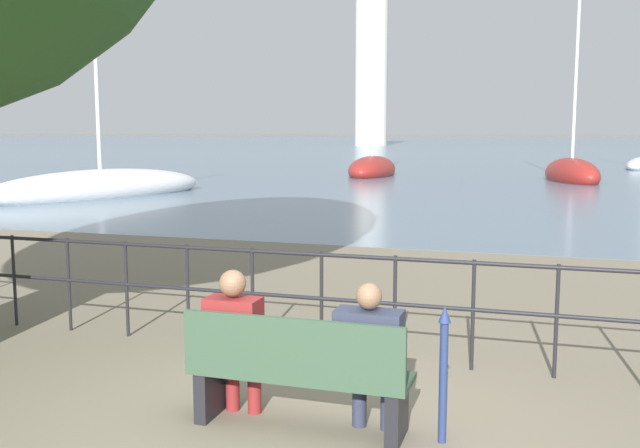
# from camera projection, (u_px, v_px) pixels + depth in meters

# --- Properties ---
(ground_plane) EXTENTS (1000.00, 1000.00, 0.00)m
(ground_plane) POSITION_uv_depth(u_px,v_px,m) (300.00, 427.00, 5.40)
(ground_plane) COLOR #7A705B
(harbor_water) EXTENTS (600.00, 300.00, 0.01)m
(harbor_water) POSITION_uv_depth(u_px,v_px,m) (537.00, 141.00, 155.18)
(harbor_water) COLOR slate
(harbor_water) RESTS_ON ground_plane
(park_bench) EXTENTS (1.68, 0.45, 0.90)m
(park_bench) POSITION_uv_depth(u_px,v_px,m) (297.00, 375.00, 5.29)
(park_bench) COLOR #334C38
(park_bench) RESTS_ON ground_plane
(seated_person_left) EXTENTS (0.42, 0.35, 1.18)m
(seated_person_left) POSITION_uv_depth(u_px,v_px,m) (235.00, 337.00, 5.49)
(seated_person_left) COLOR maroon
(seated_person_left) RESTS_ON ground_plane
(seated_person_right) EXTENTS (0.49, 0.35, 1.15)m
(seated_person_right) POSITION_uv_depth(u_px,v_px,m) (370.00, 351.00, 5.18)
(seated_person_right) COLOR #2D3347
(seated_person_right) RESTS_ON ground_plane
(promenade_railing) EXTENTS (12.62, 0.04, 1.05)m
(promenade_railing) POSITION_uv_depth(u_px,v_px,m) (358.00, 289.00, 6.94)
(promenade_railing) COLOR black
(promenade_railing) RESTS_ON ground_plane
(closed_umbrella) EXTENTS (0.09, 0.09, 1.01)m
(closed_umbrella) POSITION_uv_depth(u_px,v_px,m) (444.00, 367.00, 5.07)
(closed_umbrella) COLOR navy
(closed_umbrella) RESTS_ON ground_plane
(sailboat_2) EXTENTS (2.16, 5.58, 10.36)m
(sailboat_2) POSITION_uv_depth(u_px,v_px,m) (372.00, 169.00, 35.85)
(sailboat_2) COLOR maroon
(sailboat_2) RESTS_ON ground_plane
(sailboat_3) EXTENTS (3.19, 5.39, 12.31)m
(sailboat_3) POSITION_uv_depth(u_px,v_px,m) (572.00, 173.00, 31.65)
(sailboat_3) COLOR maroon
(sailboat_3) RESTS_ON ground_plane
(sailboat_4) EXTENTS (4.99, 8.73, 7.56)m
(sailboat_4) POSITION_uv_depth(u_px,v_px,m) (101.00, 188.00, 24.44)
(sailboat_4) COLOR white
(sailboat_4) RESTS_ON ground_plane
(harbor_lighthouse) EXTENTS (4.97, 4.97, 28.99)m
(harbor_lighthouse) POSITION_uv_depth(u_px,v_px,m) (372.00, 57.00, 109.15)
(harbor_lighthouse) COLOR silver
(harbor_lighthouse) RESTS_ON ground_plane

